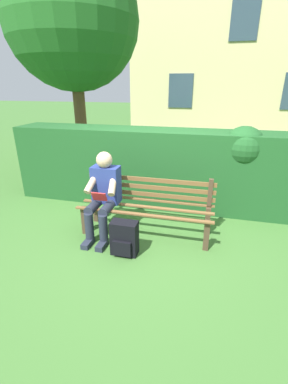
{
  "coord_description": "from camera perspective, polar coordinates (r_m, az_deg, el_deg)",
  "views": [
    {
      "loc": [
        -0.78,
        3.21,
        1.98
      ],
      "look_at": [
        0.0,
        0.1,
        0.68
      ],
      "focal_mm": 24.74,
      "sensor_mm": 36.0,
      "label": 1
    }
  ],
  "objects": [
    {
      "name": "ground",
      "position": [
        3.85,
        0.37,
        -8.94
      ],
      "size": [
        60.0,
        60.0,
        0.0
      ],
      "primitive_type": "plane",
      "color": "#3D6B2D"
    },
    {
      "name": "park_bench",
      "position": [
        3.73,
        0.71,
        -2.54
      ],
      "size": [
        1.85,
        0.55,
        0.82
      ],
      "color": "#4C3828",
      "rests_on": "ground"
    },
    {
      "name": "person_seated",
      "position": [
        3.66,
        -8.77,
        -0.21
      ],
      "size": [
        0.44,
        0.73,
        1.16
      ],
      "color": "navy",
      "rests_on": "ground"
    },
    {
      "name": "hedge_backdrop",
      "position": [
        4.62,
        2.06,
        5.75
      ],
      "size": [
        4.84,
        0.77,
        1.43
      ],
      "color": "#1E5123",
      "rests_on": "ground"
    },
    {
      "name": "tree",
      "position": [
        7.24,
        -15.9,
        31.3
      ],
      "size": [
        3.12,
        2.97,
        4.79
      ],
      "color": "brown",
      "rests_on": "ground"
    },
    {
      "name": "building_facade",
      "position": [
        12.23,
        19.61,
        26.58
      ],
      "size": [
        7.94,
        3.03,
        6.4
      ],
      "color": "beige",
      "rests_on": "ground"
    },
    {
      "name": "backpack",
      "position": [
        3.34,
        -4.26,
        -9.94
      ],
      "size": [
        0.33,
        0.26,
        0.44
      ],
      "color": "black",
      "rests_on": "ground"
    }
  ]
}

